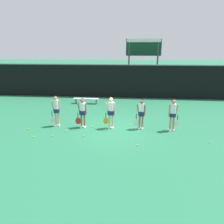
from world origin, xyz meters
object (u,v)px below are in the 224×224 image
Objects in this scene: tennis_ball_3 at (130,129)px; tennis_ball_1 at (92,127)px; scoreboard at (143,52)px; bench_courtside at (86,99)px; tennis_ball_10 at (142,122)px; tennis_ball_2 at (105,130)px; tennis_ball_6 at (34,137)px; player_0 at (56,109)px; player_4 at (173,112)px; player_1 at (82,110)px; tennis_ball_7 at (210,142)px; player_3 at (141,112)px; tennis_ball_5 at (130,125)px; tennis_ball_8 at (137,145)px; tennis_ball_4 at (84,136)px; player_2 at (111,110)px; tennis_ball_11 at (66,131)px; tennis_ball_9 at (52,136)px; tennis_ball_0 at (28,129)px.

tennis_ball_1 is at bearing 178.39° from tennis_ball_3.
scoreboard reaches higher than bench_courtside.
scoreboard is 9.02m from tennis_ball_10.
tennis_ball_2 is 1.09× the size of tennis_ball_6.
scoreboard reaches higher than player_0.
player_4 is (6.29, -0.14, 0.02)m from player_0.
player_1 reaches higher than tennis_ball_10.
bench_courtside is 30.97× the size of tennis_ball_7.
tennis_ball_10 is (0.14, 1.12, -0.92)m from player_3.
tennis_ball_10 is at bearing 38.74° from tennis_ball_2.
tennis_ball_7 is (3.71, -2.00, -0.00)m from tennis_ball_5.
tennis_ball_7 is 0.90× the size of tennis_ball_8.
player_4 reaches higher than tennis_ball_5.
player_1 is 1.61m from tennis_ball_4.
scoreboard reaches higher than tennis_ball_7.
player_2 is 24.01× the size of tennis_ball_8.
player_2 is 2.74m from tennis_ball_8.
bench_courtside reaches higher than tennis_ball_6.
player_0 is at bearing 168.57° from tennis_ball_7.
tennis_ball_1 is 1.06× the size of tennis_ball_5.
tennis_ball_6 is 1.61m from tennis_ball_11.
scoreboard is 2.51× the size of bench_courtside.
player_3 is 25.56× the size of tennis_ball_7.
tennis_ball_2 is 2.10m from tennis_ball_11.
tennis_ball_11 is at bearing -154.83° from tennis_ball_10.
tennis_ball_10 is (4.55, 2.60, -0.00)m from tennis_ball_9.
tennis_ball_10 is (4.26, -4.06, -0.33)m from bench_courtside.
player_1 reaches higher than tennis_ball_5.
tennis_ball_9 is (-1.24, -1.41, -0.93)m from player_1.
tennis_ball_0 is 0.94× the size of tennis_ball_11.
tennis_ball_10 is 0.94× the size of tennis_ball_11.
tennis_ball_6 is 0.93× the size of tennis_ball_11.
tennis_ball_0 and tennis_ball_4 have the same top height.
player_4 is at bearing 10.01° from player_1.
player_2 is at bearing 162.43° from tennis_ball_7.
tennis_ball_2 reaches higher than tennis_ball_0.
bench_courtside is at bearing 124.08° from player_2.
bench_courtside is 1.21× the size of player_1.
player_3 is at bearing 18.03° from tennis_ball_6.
tennis_ball_1 is at bearing 32.03° from tennis_ball_6.
tennis_ball_11 is (-7.09, 0.76, 0.00)m from tennis_ball_7.
tennis_ball_0 is at bearing -163.48° from tennis_ball_10.
tennis_ball_1 is 1.02× the size of tennis_ball_2.
tennis_ball_3 is at bearing 9.14° from player_1.
tennis_ball_1 is 1.48m from tennis_ball_11.
tennis_ball_6 and tennis_ball_10 have the same top height.
tennis_ball_4 is (-1.23, -1.28, -0.99)m from player_2.
player_0 reaches higher than player_2.
tennis_ball_0 is at bearing -176.97° from tennis_ball_2.
tennis_ball_8 is 1.00× the size of tennis_ball_9.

